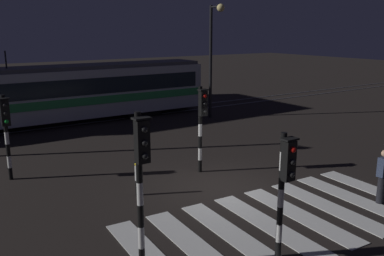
{
  "coord_description": "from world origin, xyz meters",
  "views": [
    {
      "loc": [
        -8.14,
        -10.57,
        5.22
      ],
      "look_at": [
        0.77,
        2.89,
        1.4
      ],
      "focal_mm": 39.11,
      "sensor_mm": 36.0,
      "label": 1
    }
  ],
  "objects_px": {
    "traffic_light_kerb_mid_left": "(285,179)",
    "tram": "(60,93)",
    "traffic_light_median_centre": "(202,117)",
    "pedestrian_waiting_at_kerb": "(383,176)",
    "street_lamp_trackside_right": "(213,47)",
    "traffic_light_corner_far_left": "(6,125)",
    "bollard_island_edge": "(137,179)",
    "traffic_light_corner_near_left": "(141,169)"
  },
  "relations": [
    {
      "from": "traffic_light_corner_near_left",
      "to": "street_lamp_trackside_right",
      "type": "bearing_deg",
      "value": 48.44
    },
    {
      "from": "traffic_light_kerb_mid_left",
      "to": "traffic_light_corner_near_left",
      "type": "distance_m",
      "value": 3.17
    },
    {
      "from": "pedestrian_waiting_at_kerb",
      "to": "bollard_island_edge",
      "type": "relative_size",
      "value": 1.54
    },
    {
      "from": "street_lamp_trackside_right",
      "to": "bollard_island_edge",
      "type": "relative_size",
      "value": 5.95
    },
    {
      "from": "traffic_light_corner_near_left",
      "to": "street_lamp_trackside_right",
      "type": "relative_size",
      "value": 0.54
    },
    {
      "from": "pedestrian_waiting_at_kerb",
      "to": "bollard_island_edge",
      "type": "bearing_deg",
      "value": 141.54
    },
    {
      "from": "traffic_light_median_centre",
      "to": "bollard_island_edge",
      "type": "height_order",
      "value": "traffic_light_median_centre"
    },
    {
      "from": "tram",
      "to": "pedestrian_waiting_at_kerb",
      "type": "xyz_separation_m",
      "value": [
        4.82,
        -16.59,
        -0.88
      ]
    },
    {
      "from": "traffic_light_kerb_mid_left",
      "to": "bollard_island_edge",
      "type": "xyz_separation_m",
      "value": [
        -1.03,
        5.37,
        -1.44
      ]
    },
    {
      "from": "bollard_island_edge",
      "to": "tram",
      "type": "bearing_deg",
      "value": 84.64
    },
    {
      "from": "street_lamp_trackside_right",
      "to": "traffic_light_median_centre",
      "type": "bearing_deg",
      "value": -128.72
    },
    {
      "from": "traffic_light_corner_far_left",
      "to": "traffic_light_corner_near_left",
      "type": "bearing_deg",
      "value": -80.43
    },
    {
      "from": "bollard_island_edge",
      "to": "street_lamp_trackside_right",
      "type": "bearing_deg",
      "value": 42.45
    },
    {
      "from": "traffic_light_kerb_mid_left",
      "to": "street_lamp_trackside_right",
      "type": "relative_size",
      "value": 0.46
    },
    {
      "from": "traffic_light_corner_near_left",
      "to": "tram",
      "type": "xyz_separation_m",
      "value": [
        2.92,
        15.88,
        -0.61
      ]
    },
    {
      "from": "pedestrian_waiting_at_kerb",
      "to": "bollard_island_edge",
      "type": "height_order",
      "value": "pedestrian_waiting_at_kerb"
    },
    {
      "from": "pedestrian_waiting_at_kerb",
      "to": "traffic_light_corner_near_left",
      "type": "bearing_deg",
      "value": 174.71
    },
    {
      "from": "traffic_light_median_centre",
      "to": "tram",
      "type": "bearing_deg",
      "value": 99.47
    },
    {
      "from": "traffic_light_corner_far_left",
      "to": "traffic_light_median_centre",
      "type": "bearing_deg",
      "value": -26.6
    },
    {
      "from": "traffic_light_corner_near_left",
      "to": "pedestrian_waiting_at_kerb",
      "type": "relative_size",
      "value": 2.1
    },
    {
      "from": "traffic_light_corner_far_left",
      "to": "traffic_light_kerb_mid_left",
      "type": "distance_m",
      "value": 9.99
    },
    {
      "from": "traffic_light_corner_far_left",
      "to": "street_lamp_trackside_right",
      "type": "height_order",
      "value": "street_lamp_trackside_right"
    },
    {
      "from": "pedestrian_waiting_at_kerb",
      "to": "traffic_light_corner_far_left",
      "type": "bearing_deg",
      "value": 136.99
    },
    {
      "from": "traffic_light_corner_far_left",
      "to": "traffic_light_median_centre",
      "type": "xyz_separation_m",
      "value": [
        6.09,
        -3.05,
        0.12
      ]
    },
    {
      "from": "street_lamp_trackside_right",
      "to": "pedestrian_waiting_at_kerb",
      "type": "xyz_separation_m",
      "value": [
        -3.25,
        -13.11,
        -3.36
      ]
    },
    {
      "from": "traffic_light_kerb_mid_left",
      "to": "pedestrian_waiting_at_kerb",
      "type": "distance_m",
      "value": 5.07
    },
    {
      "from": "street_lamp_trackside_right",
      "to": "traffic_light_corner_far_left",
      "type": "bearing_deg",
      "value": -159.17
    },
    {
      "from": "traffic_light_corner_far_left",
      "to": "traffic_light_kerb_mid_left",
      "type": "height_order",
      "value": "traffic_light_corner_far_left"
    },
    {
      "from": "traffic_light_kerb_mid_left",
      "to": "street_lamp_trackside_right",
      "type": "xyz_separation_m",
      "value": [
        8.15,
        13.76,
        2.24
      ]
    },
    {
      "from": "traffic_light_kerb_mid_left",
      "to": "pedestrian_waiting_at_kerb",
      "type": "bearing_deg",
      "value": 7.58
    },
    {
      "from": "tram",
      "to": "traffic_light_corner_far_left",
      "type": "bearing_deg",
      "value": -117.37
    },
    {
      "from": "street_lamp_trackside_right",
      "to": "traffic_light_kerb_mid_left",
      "type": "bearing_deg",
      "value": -120.62
    },
    {
      "from": "traffic_light_kerb_mid_left",
      "to": "tram",
      "type": "bearing_deg",
      "value": 89.73
    },
    {
      "from": "traffic_light_median_centre",
      "to": "pedestrian_waiting_at_kerb",
      "type": "distance_m",
      "value": 6.26
    },
    {
      "from": "traffic_light_corner_near_left",
      "to": "pedestrian_waiting_at_kerb",
      "type": "bearing_deg",
      "value": -5.29
    },
    {
      "from": "traffic_light_kerb_mid_left",
      "to": "traffic_light_median_centre",
      "type": "distance_m",
      "value": 6.34
    },
    {
      "from": "traffic_light_kerb_mid_left",
      "to": "street_lamp_trackside_right",
      "type": "bearing_deg",
      "value": 59.38
    },
    {
      "from": "traffic_light_median_centre",
      "to": "traffic_light_corner_near_left",
      "type": "bearing_deg",
      "value": -135.77
    },
    {
      "from": "tram",
      "to": "bollard_island_edge",
      "type": "distance_m",
      "value": 11.99
    },
    {
      "from": "traffic_light_corner_far_left",
      "to": "traffic_light_corner_near_left",
      "type": "xyz_separation_m",
      "value": [
        1.3,
        -7.72,
        0.36
      ]
    },
    {
      "from": "bollard_island_edge",
      "to": "traffic_light_median_centre",
      "type": "bearing_deg",
      "value": 12.66
    },
    {
      "from": "traffic_light_median_centre",
      "to": "pedestrian_waiting_at_kerb",
      "type": "height_order",
      "value": "traffic_light_median_centre"
    }
  ]
}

